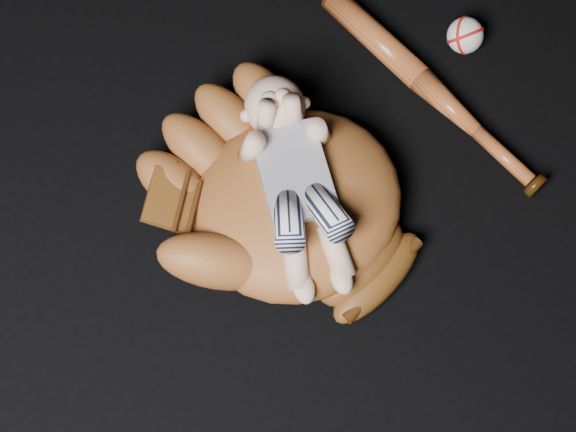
{
  "coord_description": "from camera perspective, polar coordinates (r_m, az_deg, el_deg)",
  "views": [
    {
      "loc": [
        -0.29,
        -0.54,
        1.3
      ],
      "look_at": [
        -0.07,
        -0.07,
        0.08
      ],
      "focal_mm": 55.0,
      "sensor_mm": 36.0,
      "label": 1
    }
  ],
  "objects": [
    {
      "name": "baseball_glove",
      "position": [
        1.34,
        0.61,
        1.11
      ],
      "size": [
        0.57,
        0.6,
        0.15
      ],
      "primitive_type": null,
      "rotation": [
        0.0,
        0.0,
        0.39
      ],
      "color": "brown",
      "rests_on": "ground"
    },
    {
      "name": "baseball",
      "position": [
        1.57,
        11.39,
        11.38
      ],
      "size": [
        0.08,
        0.08,
        0.06
      ],
      "primitive_type": "sphere",
      "rotation": [
        0.0,
        0.0,
        0.35
      ],
      "color": "silver",
      "rests_on": "ground"
    },
    {
      "name": "newborn_baby",
      "position": [
        1.29,
        0.71,
        1.81
      ],
      "size": [
        0.23,
        0.38,
        0.14
      ],
      "primitive_type": null,
      "rotation": [
        0.0,
        0.0,
        -0.19
      ],
      "color": "#D8A58B",
      "rests_on": "baseball_glove"
    },
    {
      "name": "baseball_bat",
      "position": [
        1.51,
        9.27,
        8.07
      ],
      "size": [
        0.18,
        0.49,
        0.05
      ],
      "primitive_type": null,
      "rotation": [
        0.0,
        0.0,
        0.28
      ],
      "color": "#9C471E",
      "rests_on": "ground"
    }
  ]
}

